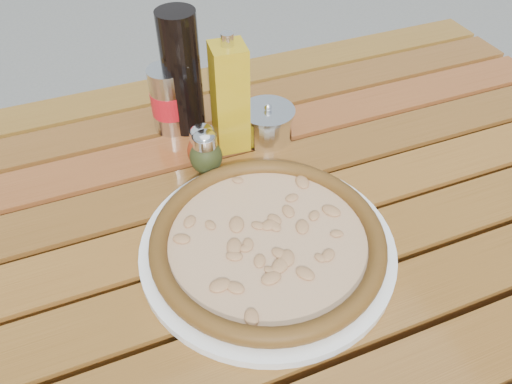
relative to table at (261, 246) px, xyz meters
name	(u,v)px	position (x,y,z in m)	size (l,w,h in m)	color
table	(261,246)	(0.00, 0.00, 0.00)	(1.40, 0.90, 0.75)	#331E0B
plate	(267,247)	(-0.02, -0.07, 0.08)	(0.36, 0.36, 0.01)	white
pizza	(268,240)	(-0.02, -0.07, 0.10)	(0.39, 0.39, 0.03)	beige
pepper_shaker	(203,147)	(-0.04, 0.14, 0.11)	(0.07, 0.07, 0.08)	#A43212
oregano_shaker	(206,152)	(-0.04, 0.13, 0.11)	(0.05, 0.05, 0.08)	#343B17
dark_bottle	(182,73)	(-0.04, 0.26, 0.19)	(0.07, 0.07, 0.22)	black
soda_can	(169,100)	(-0.07, 0.27, 0.13)	(0.09, 0.09, 0.12)	silver
olive_oil_cruet	(230,98)	(0.02, 0.18, 0.17)	(0.06, 0.06, 0.21)	#B69113
parmesan_tin	(267,123)	(0.08, 0.17, 0.11)	(0.11, 0.11, 0.07)	white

